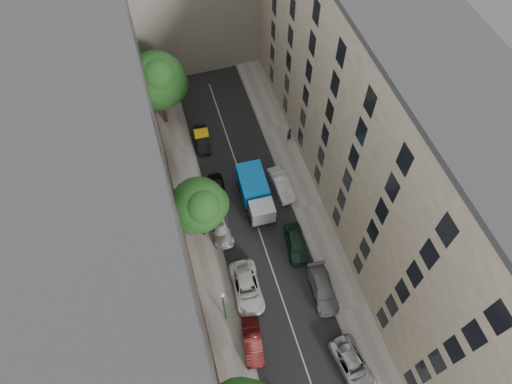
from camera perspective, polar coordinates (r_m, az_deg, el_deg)
name	(u,v)px	position (r m, az deg, el deg)	size (l,w,h in m)	color
ground	(255,220)	(44.90, -0.07, -3.52)	(120.00, 120.00, 0.00)	#4C4C49
road_surface	(255,220)	(44.89, -0.07, -3.52)	(8.00, 44.00, 0.02)	black
sidewalk_left	(201,234)	(44.40, -6.92, -5.20)	(3.00, 44.00, 0.15)	gray
sidewalk_right	(308,206)	(45.93, 6.52, -1.76)	(3.00, 44.00, 0.15)	gray
building_left	(117,190)	(36.32, -16.97, 0.18)	(8.00, 44.00, 20.00)	#474542
building_right	(381,128)	(39.94, 15.37, 7.68)	(8.00, 44.00, 20.00)	beige
tarp_truck	(255,193)	(44.69, -0.10, -0.10)	(2.69, 6.28, 2.86)	black
car_left_1	(253,341)	(39.67, -0.41, -18.18)	(1.44, 4.14, 1.36)	#480E0E
car_left_2	(247,288)	(41.09, -1.16, -11.88)	(2.43, 5.27, 1.47)	silver
car_left_3	(221,228)	(43.88, -4.45, -4.45)	(1.83, 4.49, 1.30)	#BCBBC0
car_left_4	(218,191)	(46.02, -4.81, 0.13)	(1.67, 4.14, 1.41)	black
car_left_5	(202,139)	(50.31, -6.74, 6.55)	(1.36, 3.89, 1.28)	black
car_right_0	(353,366)	(39.97, 12.04, -20.49)	(2.28, 4.95, 1.38)	#B2B2B7
car_right_1	(323,289)	(41.49, 8.35, -11.93)	(1.95, 4.80, 1.39)	slate
car_right_2	(296,243)	(43.04, 5.00, -6.41)	(1.72, 4.27, 1.45)	#152F22
car_right_3	(281,185)	(46.33, 3.21, 0.94)	(1.54, 4.42, 1.46)	silver
tree_mid	(200,206)	(39.83, -6.99, -1.81)	(5.23, 4.95, 7.82)	#382619
tree_far	(159,82)	(49.04, -12.09, 13.25)	(6.19, 6.04, 9.22)	#382619
lamp_post	(224,304)	(37.47, -4.06, -13.80)	(0.36, 0.36, 5.73)	#175334
pedestrian	(289,134)	(50.05, 4.17, 7.22)	(0.64, 0.42, 1.76)	black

